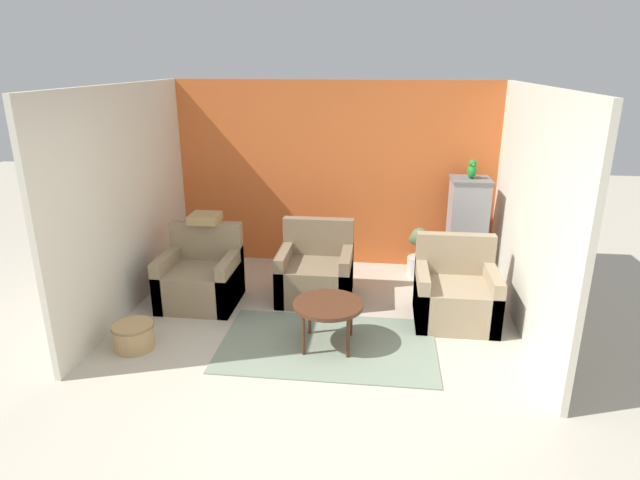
{
  "coord_description": "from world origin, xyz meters",
  "views": [
    {
      "loc": [
        0.65,
        -3.8,
        2.72
      ],
      "look_at": [
        0.0,
        1.63,
        0.87
      ],
      "focal_mm": 30.0,
      "sensor_mm": 36.0,
      "label": 1
    }
  ],
  "objects_px": {
    "coffee_table": "(328,307)",
    "armchair_right": "(455,295)",
    "armchair_middle": "(316,274)",
    "potted_plant": "(419,253)",
    "wicker_basket": "(134,335)",
    "birdcage": "(466,230)",
    "parrot": "(472,170)",
    "armchair_left": "(201,279)"
  },
  "relations": [
    {
      "from": "coffee_table",
      "to": "armchair_middle",
      "type": "relative_size",
      "value": 0.76
    },
    {
      "from": "parrot",
      "to": "coffee_table",
      "type": "bearing_deg",
      "value": -129.04
    },
    {
      "from": "coffee_table",
      "to": "armchair_right",
      "type": "relative_size",
      "value": 0.76
    },
    {
      "from": "birdcage",
      "to": "parrot",
      "type": "bearing_deg",
      "value": 90.0
    },
    {
      "from": "birdcage",
      "to": "potted_plant",
      "type": "relative_size",
      "value": 2.04
    },
    {
      "from": "armchair_middle",
      "to": "armchair_right",
      "type": "bearing_deg",
      "value": -14.87
    },
    {
      "from": "coffee_table",
      "to": "potted_plant",
      "type": "height_order",
      "value": "potted_plant"
    },
    {
      "from": "armchair_right",
      "to": "coffee_table",
      "type": "bearing_deg",
      "value": -151.31
    },
    {
      "from": "birdcage",
      "to": "potted_plant",
      "type": "xyz_separation_m",
      "value": [
        -0.57,
        0.06,
        -0.35
      ]
    },
    {
      "from": "potted_plant",
      "to": "wicker_basket",
      "type": "distance_m",
      "value": 3.67
    },
    {
      "from": "armchair_right",
      "to": "armchair_left",
      "type": "bearing_deg",
      "value": 177.83
    },
    {
      "from": "armchair_right",
      "to": "armchair_middle",
      "type": "distance_m",
      "value": 1.64
    },
    {
      "from": "armchair_right",
      "to": "armchair_middle",
      "type": "xyz_separation_m",
      "value": [
        -1.58,
        0.42,
        0.0
      ]
    },
    {
      "from": "coffee_table",
      "to": "wicker_basket",
      "type": "distance_m",
      "value": 1.94
    },
    {
      "from": "parrot",
      "to": "armchair_left",
      "type": "bearing_deg",
      "value": -160.73
    },
    {
      "from": "coffee_table",
      "to": "armchair_right",
      "type": "bearing_deg",
      "value": 28.69
    },
    {
      "from": "armchair_left",
      "to": "parrot",
      "type": "relative_size",
      "value": 3.76
    },
    {
      "from": "armchair_left",
      "to": "armchair_middle",
      "type": "xyz_separation_m",
      "value": [
        1.31,
        0.31,
        0.0
      ]
    },
    {
      "from": "potted_plant",
      "to": "armchair_left",
      "type": "bearing_deg",
      "value": -155.83
    },
    {
      "from": "coffee_table",
      "to": "armchair_right",
      "type": "height_order",
      "value": "armchair_right"
    },
    {
      "from": "potted_plant",
      "to": "wicker_basket",
      "type": "bearing_deg",
      "value": -142.02
    },
    {
      "from": "coffee_table",
      "to": "armchair_left",
      "type": "distance_m",
      "value": 1.79
    },
    {
      "from": "potted_plant",
      "to": "coffee_table",
      "type": "bearing_deg",
      "value": -116.59
    },
    {
      "from": "armchair_left",
      "to": "parrot",
      "type": "distance_m",
      "value": 3.52
    },
    {
      "from": "armchair_middle",
      "to": "potted_plant",
      "type": "relative_size",
      "value": 1.38
    },
    {
      "from": "parrot",
      "to": "wicker_basket",
      "type": "bearing_deg",
      "value": -147.53
    },
    {
      "from": "armchair_left",
      "to": "armchair_right",
      "type": "height_order",
      "value": "same"
    },
    {
      "from": "coffee_table",
      "to": "parrot",
      "type": "height_order",
      "value": "parrot"
    },
    {
      "from": "coffee_table",
      "to": "parrot",
      "type": "xyz_separation_m",
      "value": [
        1.56,
        1.93,
        1.02
      ]
    },
    {
      "from": "parrot",
      "to": "potted_plant",
      "type": "xyz_separation_m",
      "value": [
        -0.57,
        0.06,
        -1.13
      ]
    },
    {
      "from": "armchair_right",
      "to": "parrot",
      "type": "bearing_deg",
      "value": 78.32
    },
    {
      "from": "parrot",
      "to": "potted_plant",
      "type": "distance_m",
      "value": 1.27
    },
    {
      "from": "coffee_table",
      "to": "wicker_basket",
      "type": "height_order",
      "value": "coffee_table"
    },
    {
      "from": "coffee_table",
      "to": "birdcage",
      "type": "xyz_separation_m",
      "value": [
        1.56,
        1.92,
        0.24
      ]
    },
    {
      "from": "armchair_right",
      "to": "birdcage",
      "type": "bearing_deg",
      "value": 78.3
    },
    {
      "from": "potted_plant",
      "to": "birdcage",
      "type": "bearing_deg",
      "value": -5.72
    },
    {
      "from": "armchair_left",
      "to": "birdcage",
      "type": "bearing_deg",
      "value": 19.24
    },
    {
      "from": "armchair_left",
      "to": "potted_plant",
      "type": "xyz_separation_m",
      "value": [
        2.57,
        1.15,
        0.02
      ]
    },
    {
      "from": "wicker_basket",
      "to": "parrot",
      "type": "bearing_deg",
      "value": 32.47
    },
    {
      "from": "parrot",
      "to": "wicker_basket",
      "type": "xyz_separation_m",
      "value": [
        -3.46,
        -2.2,
        -1.3
      ]
    },
    {
      "from": "parrot",
      "to": "potted_plant",
      "type": "bearing_deg",
      "value": 174.48
    },
    {
      "from": "armchair_middle",
      "to": "parrot",
      "type": "relative_size",
      "value": 3.76
    }
  ]
}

